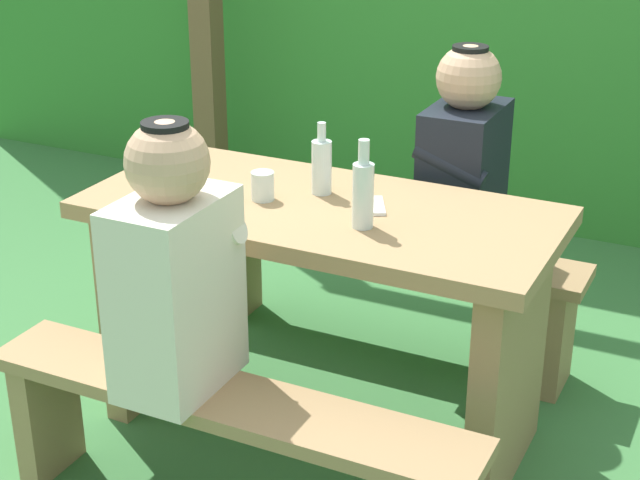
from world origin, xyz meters
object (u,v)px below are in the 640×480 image
at_px(cell_phone, 372,206).
at_px(person_white_shirt, 175,268).
at_px(bench_near, 227,433).
at_px(drinking_glass, 263,186).
at_px(person_black_coat, 463,162).
at_px(bench_far, 389,272).
at_px(picnic_table, 320,280).
at_px(bottle_right, 322,165).
at_px(bottle_left, 363,192).

bearing_deg(cell_phone, person_white_shirt, -142.40).
height_order(person_white_shirt, cell_phone, person_white_shirt).
relative_size(bench_near, drinking_glass, 16.28).
distance_m(drinking_glass, cell_phone, 0.33).
xyz_separation_m(person_black_coat, drinking_glass, (-0.42, -0.59, 0.04)).
bearing_deg(bench_far, drinking_glass, -105.93).
bearing_deg(person_white_shirt, picnic_table, 76.25).
xyz_separation_m(person_white_shirt, cell_phone, (0.28, 0.60, 0.01)).
bearing_deg(bottle_right, person_white_shirt, -98.67).
bearing_deg(bench_near, cell_phone, 76.42).
xyz_separation_m(bench_far, bottle_right, (-0.04, -0.47, 0.54)).
distance_m(picnic_table, person_black_coat, 0.66).
distance_m(bench_near, person_black_coat, 1.23).
height_order(picnic_table, drinking_glass, drinking_glass).
height_order(bench_near, drinking_glass, drinking_glass).
relative_size(person_black_coat, cell_phone, 5.14).
xyz_separation_m(bench_near, bench_far, (0.00, 1.12, 0.00)).
xyz_separation_m(picnic_table, bottle_left, (0.18, -0.10, 0.35)).
bearing_deg(drinking_glass, person_black_coat, 54.48).
xyz_separation_m(bench_near, person_black_coat, (0.25, 1.12, 0.45)).
bearing_deg(person_black_coat, drinking_glass, -125.52).
xyz_separation_m(bench_near, bottle_right, (-0.04, 0.65, 0.54)).
distance_m(bottle_left, bottle_right, 0.29).
bearing_deg(cell_phone, picnic_table, 169.95).
relative_size(drinking_glass, bottle_left, 0.34).
distance_m(bench_far, person_black_coat, 0.52).
height_order(person_white_shirt, bottle_left, person_white_shirt).
bearing_deg(bottle_right, person_black_coat, 58.12).
relative_size(person_white_shirt, cell_phone, 5.14).
xyz_separation_m(bench_near, person_white_shirt, (-0.14, 0.00, 0.45)).
height_order(drinking_glass, cell_phone, drinking_glass).
relative_size(bench_far, bottle_left, 5.55).
relative_size(bottle_left, cell_phone, 1.80).
relative_size(picnic_table, bench_far, 1.00).
relative_size(person_black_coat, bottle_left, 2.85).
xyz_separation_m(picnic_table, drinking_glass, (-0.17, -0.04, 0.29)).
relative_size(picnic_table, bottle_right, 6.34).
distance_m(picnic_table, bench_far, 0.60).
xyz_separation_m(person_white_shirt, bottle_right, (0.10, 0.65, 0.09)).
bearing_deg(bench_far, bottle_left, -74.71).
relative_size(person_white_shirt, bottle_right, 3.26).
bearing_deg(picnic_table, drinking_glass, -167.78).
height_order(person_black_coat, drinking_glass, person_black_coat).
xyz_separation_m(person_white_shirt, drinking_glass, (-0.03, 0.52, 0.04)).
height_order(picnic_table, bottle_left, bottle_left).
xyz_separation_m(picnic_table, cell_phone, (0.15, 0.05, 0.25)).
bearing_deg(person_black_coat, bottle_left, -96.30).
distance_m(bottle_right, cell_phone, 0.21).
bearing_deg(person_black_coat, bottle_right, -121.88).
relative_size(picnic_table, drinking_glass, 16.28).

